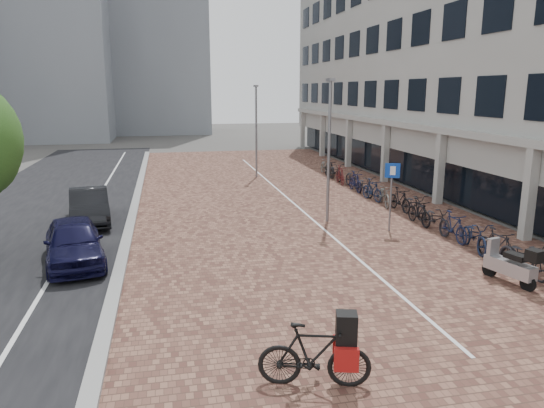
{
  "coord_description": "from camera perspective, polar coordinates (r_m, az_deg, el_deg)",
  "views": [
    {
      "loc": [
        -3.63,
        -11.12,
        5.25
      ],
      "look_at": [
        0.0,
        6.0,
        1.3
      ],
      "focal_mm": 33.44,
      "sensor_mm": 36.0,
      "label": 1
    }
  ],
  "objects": [
    {
      "name": "parking_sign",
      "position": [
        19.35,
        13.31,
        2.03
      ],
      "size": [
        0.53,
        0.22,
        2.62
      ],
      "rotation": [
        0.0,
        0.0,
        -0.34
      ],
      "color": "slate",
      "rests_on": "ground"
    },
    {
      "name": "bike_row",
      "position": [
        23.97,
        12.67,
        1.03
      ],
      "size": [
        1.18,
        20.41,
        1.05
      ],
      "color": "#232328",
      "rests_on": "ground"
    },
    {
      "name": "parking_line",
      "position": [
        24.4,
        2.13,
        0.37
      ],
      "size": [
        0.1,
        30.0,
        0.0
      ],
      "primitive_type": "cube",
      "color": "white",
      "rests_on": "plaza_brick"
    },
    {
      "name": "car_navy",
      "position": [
        16.71,
        -21.43,
        -3.98
      ],
      "size": [
        2.43,
        4.36,
        1.4
      ],
      "primitive_type": "imported",
      "rotation": [
        0.0,
        0.0,
        0.2
      ],
      "color": "black",
      "rests_on": "ground"
    },
    {
      "name": "plaza_brick",
      "position": [
        24.36,
        1.68,
        0.29
      ],
      "size": [
        14.5,
        42.0,
        0.04
      ],
      "primitive_type": "cube",
      "color": "brown",
      "rests_on": "ground"
    },
    {
      "name": "bg_towers",
      "position": [
        61.62,
        -23.31,
        19.87
      ],
      "size": [
        33.0,
        23.0,
        32.0
      ],
      "color": "gray",
      "rests_on": "ground"
    },
    {
      "name": "hero_bike",
      "position": [
        9.46,
        4.81,
        -16.47
      ],
      "size": [
        2.12,
        1.11,
        1.44
      ],
      "rotation": [
        0.0,
        0.0,
        1.3
      ],
      "color": "black",
      "rests_on": "ground"
    },
    {
      "name": "car_dark",
      "position": [
        21.64,
        -19.88,
        -0.23
      ],
      "size": [
        2.05,
        4.33,
        1.37
      ],
      "primitive_type": "imported",
      "rotation": [
        0.0,
        0.0,
        0.15
      ],
      "color": "black",
      "rests_on": "ground"
    },
    {
      "name": "lamp_near",
      "position": [
        20.2,
        6.42,
        5.72
      ],
      "size": [
        0.12,
        0.12,
        5.63
      ],
      "primitive_type": "cylinder",
      "color": "slate",
      "rests_on": "ground"
    },
    {
      "name": "scooter_front",
      "position": [
        15.44,
        25.23,
        -6.08
      ],
      "size": [
        0.97,
        1.81,
        1.19
      ],
      "primitive_type": null,
      "rotation": [
        0.0,
        0.0,
        0.26
      ],
      "color": "#A9A9AE",
      "rests_on": "ground"
    },
    {
      "name": "curb",
      "position": [
        23.74,
        -15.23,
        -0.34
      ],
      "size": [
        0.35,
        42.0,
        0.14
      ],
      "primitive_type": "cube",
      "color": "gray",
      "rests_on": "ground"
    },
    {
      "name": "ground",
      "position": [
        12.82,
        5.69,
        -11.52
      ],
      "size": [
        140.0,
        140.0,
        0.0
      ],
      "primitive_type": "plane",
      "color": "#474442",
      "rests_on": "ground"
    },
    {
      "name": "lamp_far",
      "position": [
        30.72,
        -1.79,
        8.03
      ],
      "size": [
        0.12,
        0.12,
        5.48
      ],
      "primitive_type": "cylinder",
      "color": "gray",
      "rests_on": "ground"
    },
    {
      "name": "office_building",
      "position": [
        31.95,
        20.4,
        17.7
      ],
      "size": [
        8.4,
        40.0,
        15.0
      ],
      "color": "#A5A5A0",
      "rests_on": "ground"
    },
    {
      "name": "street_asphalt",
      "position": [
        24.31,
        -24.42,
        -0.9
      ],
      "size": [
        8.0,
        50.0,
        0.03
      ],
      "primitive_type": "cube",
      "color": "black",
      "rests_on": "ground"
    },
    {
      "name": "lane_line",
      "position": [
        23.94,
        -19.76,
        -0.66
      ],
      "size": [
        0.12,
        44.0,
        0.0
      ],
      "primitive_type": "cube",
      "color": "white",
      "rests_on": "street_asphalt"
    }
  ]
}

